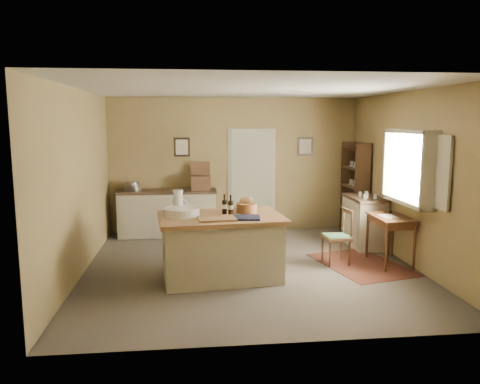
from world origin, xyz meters
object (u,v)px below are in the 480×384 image
object	(u,v)px
sideboard	(168,211)
writing_desk	(391,223)
shelving_unit	(357,189)
work_island	(220,245)
desk_chair	(336,238)
right_cabinet	(364,221)

from	to	relation	value
sideboard	writing_desk	world-z (taller)	sideboard
sideboard	shelving_unit	distance (m)	3.73
work_island	desk_chair	distance (m)	1.91
shelving_unit	right_cabinet	bearing A→B (deg)	-100.27
work_island	writing_desk	distance (m)	2.72
writing_desk	right_cabinet	size ratio (longest dim) A/B	0.85
work_island	desk_chair	world-z (taller)	work_island
work_island	sideboard	distance (m)	2.75
sideboard	right_cabinet	distance (m)	3.73
sideboard	desk_chair	bearing A→B (deg)	-38.62
right_cabinet	work_island	bearing A→B (deg)	-151.65
work_island	shelving_unit	xyz separation A→B (m)	(2.84, 2.27, 0.43)
sideboard	right_cabinet	world-z (taller)	sideboard
desk_chair	sideboard	bearing A→B (deg)	136.50
work_island	writing_desk	bearing A→B (deg)	2.06
writing_desk	right_cabinet	xyz separation A→B (m)	(-0.00, 1.10, -0.21)
work_island	right_cabinet	bearing A→B (deg)	22.88
work_island	shelving_unit	world-z (taller)	shelving_unit
sideboard	writing_desk	size ratio (longest dim) A/B	2.28
work_island	sideboard	world-z (taller)	work_island
writing_desk	desk_chair	world-z (taller)	desk_chair
work_island	desk_chair	size ratio (longest dim) A/B	2.17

